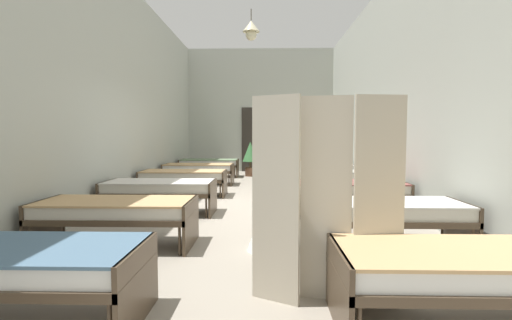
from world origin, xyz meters
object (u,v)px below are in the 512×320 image
bed_left_row_2 (160,189)px  potted_plant (250,155)px  bed_right_row_2 (349,189)px  privacy_screen (327,200)px  bed_right_row_4 (318,169)px  patient_seated_primary (329,164)px  bed_left_row_5 (209,163)px  bed_right_row_0 (471,268)px  bed_right_row_1 (385,212)px  bed_left_row_4 (199,169)px  nurse_near_aisle (269,207)px  bed_right_row_3 (330,177)px  bed_left_row_0 (12,264)px  bed_right_row_5 (310,164)px  bed_left_row_1 (116,211)px  bed_left_row_3 (184,176)px

bed_left_row_2 → potted_plant: size_ratio=1.65×
bed_right_row_2 → privacy_screen: bearing=-105.7°
bed_right_row_4 → patient_seated_primary: patient_seated_primary is taller
bed_left_row_2 → bed_left_row_5: same height
bed_right_row_0 → bed_left_row_2: same height
bed_right_row_1 → bed_left_row_4: 6.59m
nurse_near_aisle → privacy_screen: (0.46, -1.34, 0.32)m
bed_right_row_3 → bed_right_row_4: same height
bed_left_row_0 → bed_right_row_2: same height
bed_left_row_0 → bed_right_row_4: size_ratio=1.00×
bed_left_row_2 → bed_right_row_0: bearing=-49.0°
bed_right_row_0 → bed_right_row_2: 3.80m
bed_right_row_1 → privacy_screen: size_ratio=1.12×
bed_right_row_0 → bed_left_row_0: bearing=180.0°
bed_left_row_5 → bed_right_row_5: same height
bed_right_row_3 → bed_left_row_5: bearing=131.0°
bed_right_row_2 → potted_plant: potted_plant is taller
bed_left_row_1 → bed_right_row_3: 5.03m
bed_right_row_4 → bed_left_row_4: bearing=180.0°
bed_left_row_2 → bed_left_row_3: (0.00, 1.90, 0.00)m
bed_left_row_0 → bed_left_row_4: size_ratio=1.00×
bed_right_row_0 → privacy_screen: 1.12m
privacy_screen → bed_left_row_4: bearing=118.3°
bed_left_row_2 → patient_seated_primary: bearing=1.3°
bed_right_row_5 → potted_plant: size_ratio=1.65×
bed_left_row_3 → bed_right_row_3: (3.30, 0.00, 0.00)m
bed_left_row_5 → nurse_near_aisle: size_ratio=1.28×
potted_plant → privacy_screen: (1.01, -9.31, 0.14)m
bed_right_row_0 → bed_left_row_5: (-3.30, 9.50, 0.00)m
bed_right_row_4 → patient_seated_primary: bearing=-95.4°
bed_right_row_3 → bed_right_row_1: bearing=-90.0°
bed_left_row_0 → bed_left_row_2: 3.80m
bed_right_row_4 → bed_left_row_5: size_ratio=1.00×
bed_right_row_1 → bed_left_row_5: same height
bed_right_row_2 → bed_left_row_4: (-3.30, 3.80, 0.00)m
bed_right_row_3 → privacy_screen: bearing=-100.2°
bed_left_row_0 → bed_right_row_5: same height
nurse_near_aisle → bed_right_row_0: bearing=104.6°
patient_seated_primary → privacy_screen: privacy_screen is taller
bed_right_row_3 → bed_left_row_4: (-3.30, 1.90, 0.00)m
bed_left_row_1 → bed_right_row_1: same height
bed_left_row_5 → bed_right_row_5: bearing=0.0°
bed_right_row_5 → privacy_screen: size_ratio=1.12×
potted_plant → bed_left_row_3: bearing=-108.4°
bed_left_row_3 → nurse_near_aisle: bearing=-64.4°
bed_left_row_0 → bed_right_row_1: same height
bed_left_row_0 → patient_seated_primary: size_ratio=2.37×
bed_right_row_2 → bed_right_row_4: (0.00, 3.80, 0.00)m
bed_right_row_2 → privacy_screen: size_ratio=1.12×
bed_right_row_0 → bed_right_row_4: (0.00, 7.60, 0.00)m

